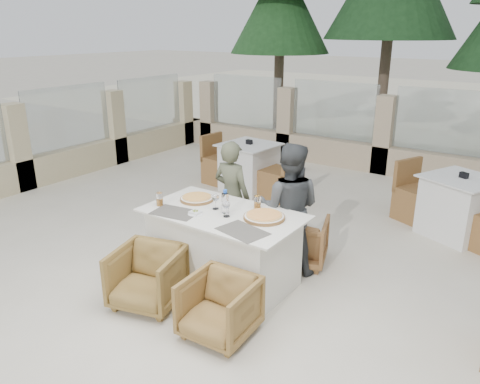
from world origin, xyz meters
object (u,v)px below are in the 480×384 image
Objects in this scene: armchair_near_left at (148,277)px; bg_table_a at (249,167)px; wine_glass_centre at (215,200)px; diner_left at (232,196)px; pizza_left at (197,198)px; olive_dish at (195,212)px; pizza_right at (264,216)px; beer_glass_right at (257,203)px; water_bottle at (225,201)px; diner_right at (289,208)px; wine_glass_near at (226,208)px; armchair_far_right at (301,240)px; bg_table_b at (459,207)px; armchair_near_right at (219,308)px; armchair_far_left at (225,228)px; dining_table at (223,247)px; beer_glass_left at (160,199)px.

armchair_near_left is 0.38× the size of bg_table_a.
wine_glass_centre is 1.00m from armchair_near_left.
pizza_left is at bearing 86.52° from diner_left.
diner_left reaches higher than olive_dish.
pizza_right is 0.27m from beer_glass_right.
olive_dish is at bearing -154.74° from pizza_right.
water_bottle is 0.17× the size of diner_right.
wine_glass_near is 1.14m from armchair_far_right.
olive_dish is (-0.62, -0.29, -0.00)m from pizza_right.
water_bottle reaches higher than bg_table_b.
armchair_far_left is at bearing 121.31° from armchair_near_right.
armchair_far_right is at bearing 88.80° from armchair_near_right.
wine_glass_near reaches higher than bg_table_b.
beer_glass_right is at bearing 48.07° from olive_dish.
armchair_near_right is at bearing -15.51° from armchair_near_left.
water_bottle is 0.75m from diner_right.
pizza_right is at bearing 25.26° from olive_dish.
armchair_far_right is at bearing 62.97° from water_bottle.
dining_table is at bearing 50.69° from armchair_near_left.
diner_left is 0.80× the size of bg_table_a.
dining_table is 0.58m from beer_glass_right.
bg_table_b is at bearing 56.73° from water_bottle.
armchair_near_left is (-0.14, -0.56, -0.51)m from olive_dish.
wine_glass_centre reaches higher than dining_table.
beer_glass_left reaches higher than olive_dish.
beer_glass_left is 0.98× the size of beer_glass_right.
bg_table_a is (-1.08, 3.32, 0.10)m from armchair_near_left.
armchair_near_left is at bearing 45.42° from armchair_far_right.
bg_table_b is at bearing -144.28° from armchair_far_right.
armchair_far_left is 1.33m from armchair_near_left.
wine_glass_centre is at bearing -101.75° from bg_table_b.
pizza_left is 0.86m from pizza_right.
bg_table_b is at bearing 55.43° from olive_dish.
armchair_near_right is 0.36× the size of bg_table_a.
wine_glass_near is 0.31× the size of armchair_near_right.
diner_right reaches higher than beer_glass_right.
wine_glass_near reaches higher than armchair_near_right.
armchair_far_left is 0.40× the size of bg_table_a.
diner_left is (0.01, 0.13, 0.36)m from armchair_far_left.
water_bottle is 1.33× the size of wine_glass_near.
olive_dish is at bearing 98.50° from armchair_far_left.
bg_table_a is at bearing 113.80° from olive_dish.
armchair_near_left is at bearing -58.99° from beer_glass_left.
wine_glass_near is at bearing 49.84° from armchair_far_right.
olive_dish is 0.08× the size of diner_left.
wine_glass_near is at bearing -34.69° from dining_table.
olive_dish is at bearing -52.16° from pizza_left.
pizza_left is 2.57× the size of beer_glass_left.
beer_glass_left is at bearing -177.13° from olive_dish.
beer_glass_right is (0.14, 0.34, -0.02)m from wine_glass_near.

